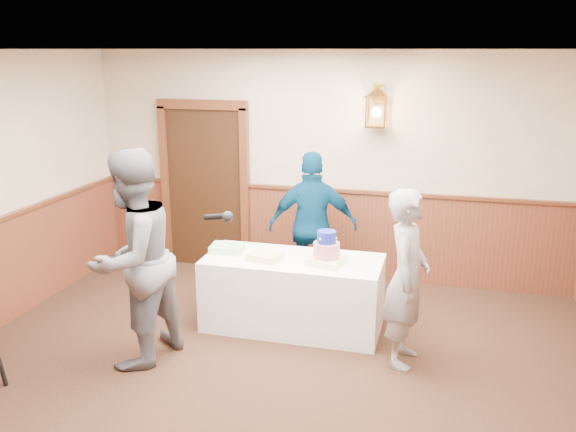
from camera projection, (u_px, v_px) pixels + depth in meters
name	position (u px, v px, depth m)	size (l,w,h in m)	color
room_shell	(242.00, 223.00, 4.63)	(6.02, 7.02, 2.81)	tan
display_table	(293.00, 293.00, 6.27)	(1.80, 0.80, 0.75)	white
tiered_cake	(326.00, 251.00, 5.99)	(0.39, 0.39, 0.34)	#F5EDB6
sheet_cake_yellow	(265.00, 257.00, 6.13)	(0.31, 0.24, 0.06)	#DAD782
sheet_cake_green	(227.00, 248.00, 6.37)	(0.33, 0.26, 0.08)	#8BC088
interviewer	(133.00, 259.00, 5.43)	(1.58, 1.10, 1.98)	slate
baker	(407.00, 278.00, 5.45)	(0.60, 0.39, 1.64)	gray
assistant_p	(313.00, 226.00, 6.92)	(1.00, 0.42, 1.71)	#063253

